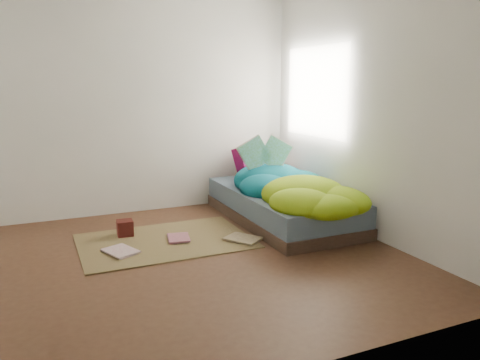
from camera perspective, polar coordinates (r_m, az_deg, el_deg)
name	(u,v)px	position (r m, az deg, el deg)	size (l,w,h in m)	color
ground	(199,258)	(4.15, -5.07, -9.49)	(3.50, 3.50, 0.00)	#492B1C
room_walls	(196,67)	(3.88, -5.36, 13.57)	(3.54, 3.54, 2.62)	silver
bed	(282,206)	(5.20, 5.09, -3.13)	(1.00, 2.00, 0.34)	#35261C
duvet	(292,179)	(4.93, 6.40, 0.11)	(0.96, 1.84, 0.34)	#076873
rug	(165,241)	(4.60, -9.11, -7.35)	(1.60, 1.10, 0.01)	brown
pillow_floral	(264,172)	(5.84, 2.95, 0.98)	(0.61, 0.38, 0.14)	beige
pillow_magenta	(248,162)	(5.76, 1.01, 2.16)	(0.40, 0.12, 0.40)	#530530
open_book	(265,144)	(5.20, 3.10, 4.36)	(0.50, 0.11, 0.30)	#30852B
wooden_box	(125,228)	(4.80, -13.85, -5.68)	(0.15, 0.15, 0.15)	#380D0C
floor_book_a	(109,255)	(4.30, -15.64, -8.76)	(0.23, 0.31, 0.02)	beige
floor_book_b	(168,239)	(4.59, -8.79, -7.11)	(0.21, 0.28, 0.03)	#C16F88
floor_book_c	(237,242)	(4.45, -0.41, -7.61)	(0.24, 0.33, 0.02)	tan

